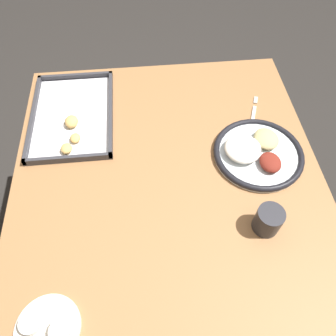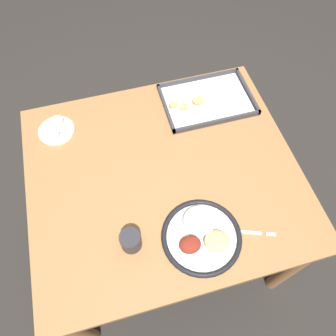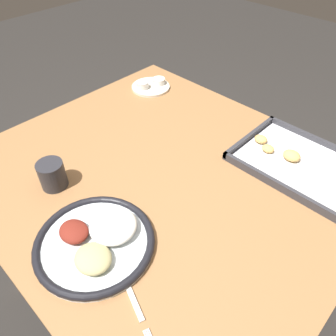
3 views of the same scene
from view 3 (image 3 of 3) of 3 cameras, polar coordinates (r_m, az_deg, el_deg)
ground_plane at (r=1.61m, az=-0.50°, el=-20.81°), size 8.00×8.00×0.00m
dining_table at (r=1.07m, az=-0.71°, el=-5.03°), size 1.10×0.97×0.76m
dinner_plate at (r=0.83m, az=-12.34°, el=-12.23°), size 0.29×0.29×0.05m
fork at (r=0.76m, az=-6.14°, el=-21.71°), size 0.18×0.08×0.00m
saucer_plate at (r=1.40m, az=-3.04°, el=14.17°), size 0.16×0.16×0.04m
baking_tray at (r=1.08m, az=22.26°, el=0.63°), size 0.41×0.28×0.04m
drinking_cup at (r=0.98m, az=-19.51°, el=-1.11°), size 0.07×0.07×0.08m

